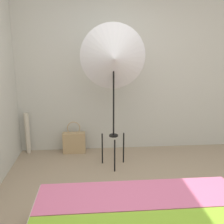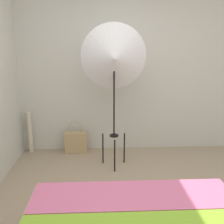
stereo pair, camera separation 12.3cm
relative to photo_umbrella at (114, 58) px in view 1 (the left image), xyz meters
The scene contains 4 objects.
wall_back 0.74m from the photo_umbrella, 82.61° to the left, with size 8.00×0.05×2.60m.
photo_umbrella is the anchor object (origin of this frame).
tote_bag 1.57m from the photo_umbrella, 138.28° to the left, with size 0.36×0.13×0.52m.
paper_roll 1.88m from the photo_umbrella, 156.12° to the left, with size 0.08×0.08×0.67m.
Camera 1 is at (-0.41, -2.10, 1.69)m, focal length 42.00 mm.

